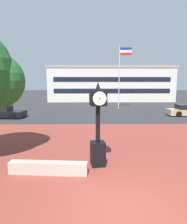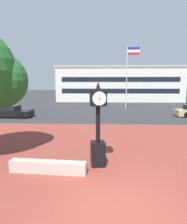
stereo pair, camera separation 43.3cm
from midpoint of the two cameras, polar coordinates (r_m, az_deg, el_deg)
The scene contains 7 objects.
ground_plane at distance 6.41m, azimuth 8.65°, elevation -26.52°, with size 200.00×200.00×0.00m, color #2D2D30.
plaza_brick_paving at distance 9.89m, azimuth 6.04°, elevation -13.31°, with size 44.00×15.89×0.01m, color brown.
planter_wall at distance 8.44m, azimuth -11.83°, elevation -15.60°, with size 3.20×0.40×0.50m, color #ADA393.
street_clock at distance 8.50m, azimuth 2.80°, elevation -4.92°, with size 0.76×0.81×3.74m.
car_street_mid at distance 22.79m, azimuth -22.86°, elevation 0.01°, with size 4.63×2.03×1.28m.
flagpole_primary at distance 27.98m, azimuth 10.69°, elevation 11.73°, with size 1.75×0.14×8.86m.
civic_building at distance 42.69m, azimuth 7.54°, elevation 8.27°, with size 25.55×10.37×7.10m.
Camera 2 is at (-0.45, -5.21, 3.67)m, focal length 30.96 mm.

